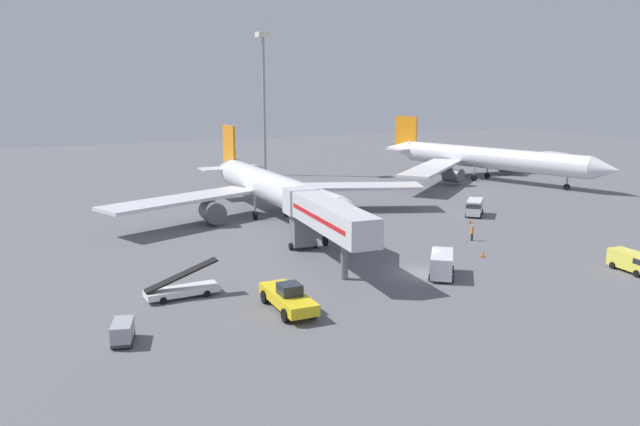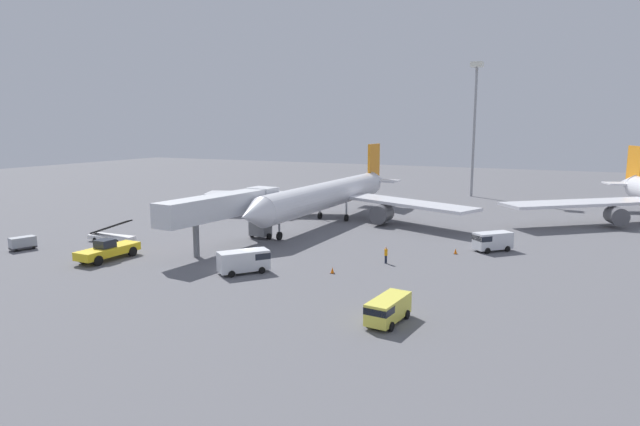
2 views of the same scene
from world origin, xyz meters
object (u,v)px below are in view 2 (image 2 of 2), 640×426
service_van_near_center (245,260)px  ground_crew_worker_foreground (386,255)px  baggage_cart_outer_right (23,243)px  airplane_at_gate (332,195)px  jet_bridge (228,207)px  apron_light_mast (475,105)px  safety_cone_alpha (456,251)px  safety_cone_bravo (332,270)px  belt_loader_truck (111,236)px  service_van_mid_left (387,309)px  pushback_tug (108,250)px  service_van_outer_left (492,240)px

service_van_near_center → ground_crew_worker_foreground: service_van_near_center is taller
ground_crew_worker_foreground → baggage_cart_outer_right: bearing=-162.8°
airplane_at_gate → jet_bridge: (-3.52, -22.63, 0.89)m
airplane_at_gate → apron_light_mast: (14.35, 39.78, 14.84)m
safety_cone_alpha → apron_light_mast: size_ratio=0.02×
service_van_near_center → safety_cone_alpha: 24.76m
jet_bridge → apron_light_mast: 66.40m
baggage_cart_outer_right → safety_cone_alpha: bearing=23.4°
baggage_cart_outer_right → airplane_at_gate: bearing=53.8°
jet_bridge → service_van_near_center: 12.56m
jet_bridge → safety_cone_bravo: size_ratio=29.44×
baggage_cart_outer_right → ground_crew_worker_foreground: (41.49, 12.81, 0.11)m
ground_crew_worker_foreground → safety_cone_bravo: ground_crew_worker_foreground is taller
ground_crew_worker_foreground → service_van_near_center: bearing=-139.9°
belt_loader_truck → safety_cone_bravo: 31.77m
service_van_near_center → ground_crew_worker_foreground: size_ratio=2.85×
jet_bridge → safety_cone_alpha: jet_bridge is taller
belt_loader_truck → service_van_mid_left: bearing=-16.2°
belt_loader_truck → ground_crew_worker_foreground: belt_loader_truck is taller
service_van_mid_left → baggage_cart_outer_right: size_ratio=1.61×
apron_light_mast → jet_bridge: bearing=-106.0°
airplane_at_gate → service_van_mid_left: 44.54m
service_van_mid_left → apron_light_mast: bearing=95.7°
jet_bridge → baggage_cart_outer_right: bearing=-151.5°
airplane_at_gate → belt_loader_truck: airplane_at_gate is taller
airplane_at_gate → pushback_tug: size_ratio=6.51×
jet_bridge → service_van_mid_left: bearing=-31.6°
jet_bridge → service_van_near_center: bearing=-46.7°
service_van_mid_left → service_van_outer_left: bearing=82.8°
apron_light_mast → safety_cone_bravo: bearing=-91.3°
service_van_outer_left → safety_cone_alpha: bearing=-136.0°
safety_cone_bravo → apron_light_mast: size_ratio=0.02×
airplane_at_gate → service_van_mid_left: (22.22, -38.49, -2.99)m
airplane_at_gate → apron_light_mast: apron_light_mast is taller
service_van_mid_left → safety_cone_bravo: (-9.45, 10.75, -0.79)m
service_van_near_center → apron_light_mast: (9.65, 71.15, 17.65)m
airplane_at_gate → service_van_outer_left: 27.97m
pushback_tug → belt_loader_truck: size_ratio=1.17×
jet_bridge → service_van_near_center: (8.22, -8.74, -3.70)m
service_van_near_center → belt_loader_truck: bearing=168.4°
pushback_tug → baggage_cart_outer_right: 13.13m
service_van_near_center → ground_crew_worker_foreground: bearing=40.1°
airplane_at_gate → service_van_mid_left: size_ratio=9.79×
pushback_tug → belt_loader_truck: bearing=134.7°
safety_cone_alpha → service_van_outer_left: bearing=44.0°
service_van_mid_left → safety_cone_bravo: service_van_mid_left is taller
pushback_tug → service_van_mid_left: size_ratio=1.50×
pushback_tug → safety_cone_alpha: bearing=29.7°
ground_crew_worker_foreground → apron_light_mast: bearing=91.8°
apron_light_mast → baggage_cart_outer_right: bearing=-118.0°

